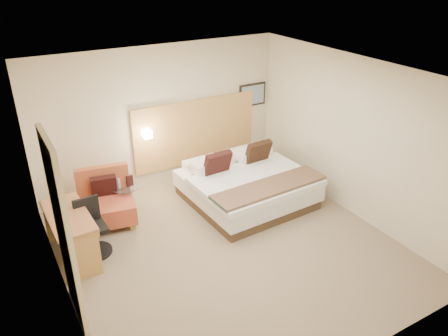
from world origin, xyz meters
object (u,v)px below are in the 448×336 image
desk (71,223)px  desk_chair (92,232)px  lounge_chair (106,203)px  side_table (126,198)px  bed (246,185)px

desk → desk_chair: bearing=-2.6°
desk → desk_chair: 0.36m
lounge_chair → desk: bearing=-134.7°
lounge_chair → desk: 1.03m
side_table → lounge_chair: bearing=-163.8°
bed → desk: bearing=-177.6°
bed → side_table: bearing=161.2°
bed → desk: (-3.11, -0.13, 0.27)m
desk → desk_chair: desk_chair is taller
bed → desk_chair: bed is taller
bed → lounge_chair: size_ratio=2.13×
bed → lounge_chair: bearing=166.4°
bed → desk: size_ratio=1.73×
bed → desk_chair: (-2.84, -0.14, 0.04)m
bed → side_table: size_ratio=4.05×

